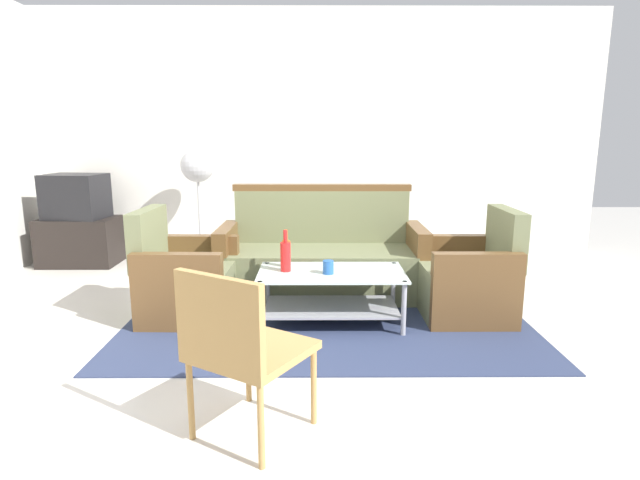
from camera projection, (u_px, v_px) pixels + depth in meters
The scene contains 14 objects.
ground_plane at pixel (318, 365), 3.23m from camera, with size 14.00×14.00×0.00m, color beige.
wall_back at pixel (317, 136), 5.94m from camera, with size 6.52×0.12×2.80m.
rug at pixel (328, 317), 4.05m from camera, with size 3.06×2.03×0.01m, color #2D3856.
couch at pixel (322, 260), 4.59m from camera, with size 1.81×0.76×0.96m.
armchair_left at pixel (186, 281), 4.04m from camera, with size 0.72×0.78×0.85m.
armchair_right at pixel (469, 281), 4.05m from camera, with size 0.70×0.76×0.85m.
coffee_table at pixel (332, 289), 3.88m from camera, with size 1.10×0.60×0.40m.
bottle_orange at pixel (287, 253), 3.98m from camera, with size 0.07×0.07×0.29m.
bottle_red at pixel (286, 256), 3.85m from camera, with size 0.08×0.08×0.32m.
cup at pixel (329, 267), 3.79m from camera, with size 0.08×0.08×0.10m, color #2659A5.
tv_stand at pixel (80, 241), 5.66m from camera, with size 0.80×0.50×0.52m, color black.
television at pixel (76, 196), 5.56m from camera, with size 0.65×0.52×0.48m.
pedestal_fan at pixel (198, 172), 5.56m from camera, with size 0.36×0.36×1.27m.
wicker_chair at pixel (240, 342), 2.34m from camera, with size 0.66×0.66×0.84m.
Camera 1 is at (-0.00, -3.00, 1.43)m, focal length 28.76 mm.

